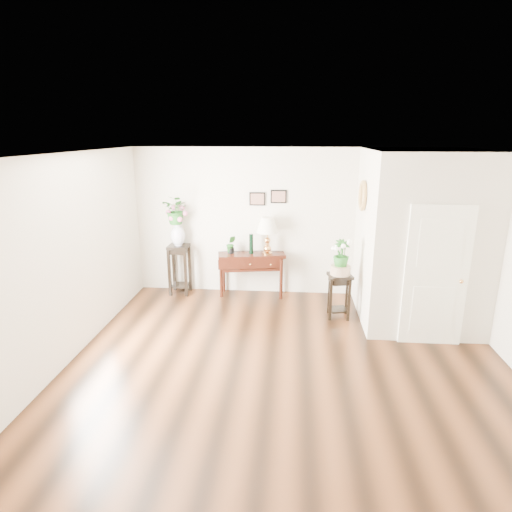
# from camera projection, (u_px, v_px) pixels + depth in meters

# --- Properties ---
(floor) EXTENTS (6.00, 5.50, 0.02)m
(floor) POSITION_uv_depth(u_px,v_px,m) (288.00, 363.00, 5.88)
(floor) COLOR #5A2F16
(floor) RESTS_ON ground
(ceiling) EXTENTS (6.00, 5.50, 0.02)m
(ceiling) POSITION_uv_depth(u_px,v_px,m) (292.00, 154.00, 5.11)
(ceiling) COLOR white
(ceiling) RESTS_ON ground
(wall_back) EXTENTS (6.00, 0.02, 2.80)m
(wall_back) POSITION_uv_depth(u_px,v_px,m) (291.00, 223.00, 8.13)
(wall_back) COLOR beige
(wall_back) RESTS_ON ground
(wall_front) EXTENTS (6.00, 0.02, 2.80)m
(wall_front) POSITION_uv_depth(u_px,v_px,m) (286.00, 388.00, 2.86)
(wall_front) COLOR beige
(wall_front) RESTS_ON ground
(wall_left) EXTENTS (0.02, 5.50, 2.80)m
(wall_left) POSITION_uv_depth(u_px,v_px,m) (66.00, 260.00, 5.74)
(wall_left) COLOR beige
(wall_left) RESTS_ON ground
(partition) EXTENTS (1.80, 1.95, 2.80)m
(partition) POSITION_uv_depth(u_px,v_px,m) (419.00, 237.00, 7.02)
(partition) COLOR beige
(partition) RESTS_ON floor
(door) EXTENTS (0.90, 0.05, 2.10)m
(door) POSITION_uv_depth(u_px,v_px,m) (436.00, 277.00, 6.16)
(door) COLOR white
(door) RESTS_ON floor
(art_print_left) EXTENTS (0.30, 0.02, 0.25)m
(art_print_left) POSITION_uv_depth(u_px,v_px,m) (257.00, 199.00, 8.04)
(art_print_left) COLOR black
(art_print_left) RESTS_ON wall_back
(art_print_right) EXTENTS (0.30, 0.02, 0.25)m
(art_print_right) POSITION_uv_depth(u_px,v_px,m) (279.00, 197.00, 7.99)
(art_print_right) COLOR black
(art_print_right) RESTS_ON wall_back
(wall_ornament) EXTENTS (0.07, 0.51, 0.51)m
(wall_ornament) POSITION_uv_depth(u_px,v_px,m) (362.00, 196.00, 7.04)
(wall_ornament) COLOR tan
(wall_ornament) RESTS_ON partition
(console_table) EXTENTS (1.32, 0.64, 0.84)m
(console_table) POSITION_uv_depth(u_px,v_px,m) (252.00, 274.00, 8.23)
(console_table) COLOR black
(console_table) RESTS_ON floor
(table_lamp) EXTENTS (0.48, 0.48, 0.71)m
(table_lamp) POSITION_uv_depth(u_px,v_px,m) (267.00, 236.00, 7.99)
(table_lamp) COLOR tan
(table_lamp) RESTS_ON console_table
(green_vase) EXTENTS (0.10, 0.10, 0.38)m
(green_vase) POSITION_uv_depth(u_px,v_px,m) (251.00, 245.00, 8.07)
(green_vase) COLOR black
(green_vase) RESTS_ON console_table
(potted_plant) EXTENTS (0.20, 0.17, 0.32)m
(potted_plant) POSITION_uv_depth(u_px,v_px,m) (231.00, 245.00, 8.10)
(potted_plant) COLOR #1F611D
(potted_plant) RESTS_ON console_table
(plant_stand_a) EXTENTS (0.39, 0.39, 0.97)m
(plant_stand_a) POSITION_uv_depth(u_px,v_px,m) (180.00, 269.00, 8.32)
(plant_stand_a) COLOR black
(plant_stand_a) RESTS_ON floor
(porcelain_vase) EXTENTS (0.35, 0.35, 0.46)m
(porcelain_vase) POSITION_uv_depth(u_px,v_px,m) (178.00, 234.00, 8.13)
(porcelain_vase) COLOR silver
(porcelain_vase) RESTS_ON plant_stand_a
(lily_arrangement) EXTENTS (0.62, 0.59, 0.55)m
(lily_arrangement) POSITION_uv_depth(u_px,v_px,m) (177.00, 210.00, 8.00)
(lily_arrangement) COLOR #1F611D
(lily_arrangement) RESTS_ON porcelain_vase
(plant_stand_b) EXTENTS (0.44, 0.44, 0.77)m
(plant_stand_b) POSITION_uv_depth(u_px,v_px,m) (339.00, 296.00, 7.26)
(plant_stand_b) COLOR black
(plant_stand_b) RESTS_ON floor
(ceramic_bowl) EXTENTS (0.44, 0.44, 0.15)m
(ceramic_bowl) POSITION_uv_depth(u_px,v_px,m) (340.00, 270.00, 7.13)
(ceramic_bowl) COLOR tan
(ceramic_bowl) RESTS_ON plant_stand_b
(narcissus) EXTENTS (0.33, 0.33, 0.47)m
(narcissus) POSITION_uv_depth(u_px,v_px,m) (341.00, 254.00, 7.05)
(narcissus) COLOR #1F611D
(narcissus) RESTS_ON ceramic_bowl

